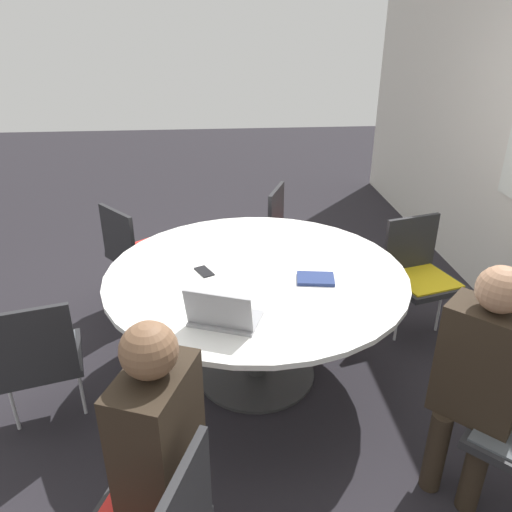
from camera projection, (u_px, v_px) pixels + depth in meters
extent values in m
plane|color=black|center=(256.00, 373.00, 3.26)|extent=(16.00, 16.00, 0.00)
cylinder|color=#333333|center=(256.00, 372.00, 3.26)|extent=(0.76, 0.76, 0.02)
cylinder|color=#333333|center=(256.00, 326.00, 3.10)|extent=(0.13, 0.13, 0.70)
cylinder|color=white|center=(256.00, 274.00, 2.95)|extent=(1.77, 1.77, 0.03)
cylinder|color=silver|center=(474.00, 458.00, 2.38)|extent=(0.02, 0.02, 0.42)
cube|color=#262628|center=(424.00, 283.00, 3.47)|extent=(0.52, 0.54, 0.04)
cube|color=gold|center=(424.00, 279.00, 3.46)|extent=(0.46, 0.47, 0.01)
cube|color=#262628|center=(411.00, 243.00, 3.54)|extent=(0.14, 0.41, 0.40)
cylinder|color=silver|center=(440.00, 306.00, 3.63)|extent=(0.02, 0.02, 0.42)
cylinder|color=silver|center=(398.00, 315.00, 3.51)|extent=(0.02, 0.02, 0.42)
cube|color=#262628|center=(298.00, 239.00, 4.15)|extent=(0.56, 0.55, 0.04)
cube|color=red|center=(298.00, 236.00, 4.14)|extent=(0.50, 0.49, 0.01)
cube|color=#262628|center=(276.00, 212.00, 4.11)|extent=(0.40, 0.18, 0.40)
cylinder|color=silver|center=(302.00, 255.00, 4.41)|extent=(0.02, 0.02, 0.42)
cylinder|color=silver|center=(293.00, 273.00, 4.10)|extent=(0.02, 0.02, 0.42)
cube|color=#262628|center=(143.00, 255.00, 3.88)|extent=(0.61, 0.60, 0.04)
cube|color=red|center=(143.00, 252.00, 3.86)|extent=(0.53, 0.53, 0.01)
cube|color=#262628|center=(118.00, 236.00, 3.66)|extent=(0.34, 0.29, 0.40)
cylinder|color=silver|center=(134.00, 273.00, 4.09)|extent=(0.02, 0.02, 0.42)
cylinder|color=silver|center=(159.00, 289.00, 3.86)|extent=(0.02, 0.02, 0.42)
cube|color=#262628|center=(39.00, 359.00, 2.69)|extent=(0.52, 0.53, 0.04)
cube|color=#4C5156|center=(38.00, 355.00, 2.68)|extent=(0.46, 0.47, 0.01)
cube|color=#262628|center=(30.00, 346.00, 2.43)|extent=(0.14, 0.41, 0.40)
cylinder|color=silver|center=(12.00, 400.00, 2.73)|extent=(0.02, 0.02, 0.42)
cylinder|color=silver|center=(81.00, 385.00, 2.85)|extent=(0.02, 0.02, 0.42)
cylinder|color=#2D2319|center=(156.00, 502.00, 2.13)|extent=(0.10, 0.10, 0.46)
cube|color=#2D2319|center=(158.00, 435.00, 1.81)|extent=(0.41, 0.33, 0.55)
sphere|color=brown|center=(149.00, 350.00, 1.65)|extent=(0.20, 0.20, 0.20)
cylinder|color=#2D2319|center=(474.00, 471.00, 2.28)|extent=(0.10, 0.10, 0.46)
cylinder|color=#2D2319|center=(436.00, 451.00, 2.39)|extent=(0.10, 0.10, 0.46)
cube|color=#2D2319|center=(483.00, 364.00, 2.18)|extent=(0.41, 0.41, 0.55)
sphere|color=#A87A5B|center=(501.00, 289.00, 2.02)|extent=(0.20, 0.20, 0.20)
cube|color=#99999E|center=(226.00, 319.00, 2.46)|extent=(0.33, 0.39, 0.02)
cube|color=#99999E|center=(218.00, 311.00, 2.33)|extent=(0.17, 0.33, 0.20)
cube|color=black|center=(219.00, 310.00, 2.33)|extent=(0.14, 0.29, 0.17)
cube|color=navy|center=(316.00, 279.00, 2.83)|extent=(0.18, 0.23, 0.02)
cube|color=black|center=(204.00, 272.00, 2.93)|extent=(0.16, 0.12, 0.01)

